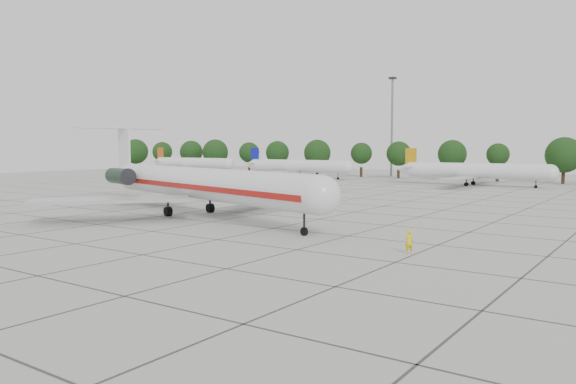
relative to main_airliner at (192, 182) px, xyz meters
The scene contains 9 objects.
ground 14.74m from the main_airliner, 12.93° to the right, with size 260.00×260.00×0.00m, color #ADADA6.
apron_joints 18.61m from the main_airliner, 40.36° to the left, with size 170.00×170.00×0.02m, color #383838.
main_airliner is the anchor object (origin of this frame).
ground_crew 30.58m from the main_airliner, 14.84° to the right, with size 0.65×0.43×1.78m, color yellow.
bg_airliner_a 99.68m from the main_airliner, 134.62° to the left, with size 28.24×27.20×7.40m.
bg_airliner_b 74.84m from the main_airliner, 114.80° to the left, with size 28.24×27.20×7.40m.
bg_airliner_c 66.75m from the main_airliner, 79.52° to the left, with size 28.24×27.20×7.40m.
tree_line 81.87m from the main_airliner, 88.45° to the left, with size 249.86×8.44×10.22m.
floodlight_mast 90.87m from the main_airliner, 100.28° to the left, with size 1.60×1.60×25.45m.
Camera 1 is at (31.37, -42.57, 7.79)m, focal length 35.00 mm.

